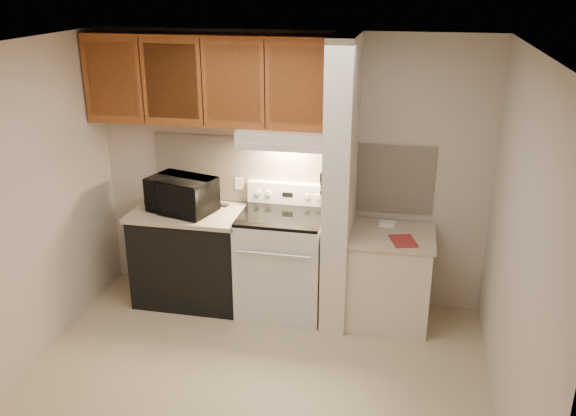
# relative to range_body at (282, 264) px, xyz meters

# --- Properties ---
(floor) EXTENTS (3.60, 3.60, 0.00)m
(floor) POSITION_rel_range_body_xyz_m (0.00, -1.16, -0.46)
(floor) COLOR #C3B28C
(floor) RESTS_ON ground
(ceiling) EXTENTS (3.60, 3.60, 0.00)m
(ceiling) POSITION_rel_range_body_xyz_m (0.00, -1.16, 2.04)
(ceiling) COLOR white
(ceiling) RESTS_ON wall_back
(wall_back) EXTENTS (3.60, 2.50, 0.02)m
(wall_back) POSITION_rel_range_body_xyz_m (0.00, 0.34, 0.79)
(wall_back) COLOR beige
(wall_back) RESTS_ON floor
(wall_left) EXTENTS (0.02, 3.00, 2.50)m
(wall_left) POSITION_rel_range_body_xyz_m (-1.80, -1.16, 0.79)
(wall_left) COLOR beige
(wall_left) RESTS_ON floor
(wall_right) EXTENTS (0.02, 3.00, 2.50)m
(wall_right) POSITION_rel_range_body_xyz_m (1.80, -1.16, 0.79)
(wall_right) COLOR beige
(wall_right) RESTS_ON floor
(backsplash) EXTENTS (2.60, 0.02, 0.63)m
(backsplash) POSITION_rel_range_body_xyz_m (0.00, 0.33, 0.78)
(backsplash) COLOR beige
(backsplash) RESTS_ON wall_back
(range_body) EXTENTS (0.76, 0.65, 0.92)m
(range_body) POSITION_rel_range_body_xyz_m (0.00, 0.00, 0.00)
(range_body) COLOR silver
(range_body) RESTS_ON floor
(oven_window) EXTENTS (0.50, 0.01, 0.30)m
(oven_window) POSITION_rel_range_body_xyz_m (0.00, -0.32, 0.04)
(oven_window) COLOR black
(oven_window) RESTS_ON range_body
(oven_handle) EXTENTS (0.65, 0.02, 0.02)m
(oven_handle) POSITION_rel_range_body_xyz_m (0.00, -0.35, 0.26)
(oven_handle) COLOR silver
(oven_handle) RESTS_ON range_body
(cooktop) EXTENTS (0.74, 0.64, 0.03)m
(cooktop) POSITION_rel_range_body_xyz_m (0.00, 0.00, 0.48)
(cooktop) COLOR black
(cooktop) RESTS_ON range_body
(range_backguard) EXTENTS (0.76, 0.08, 0.20)m
(range_backguard) POSITION_rel_range_body_xyz_m (0.00, 0.28, 0.59)
(range_backguard) COLOR silver
(range_backguard) RESTS_ON range_body
(range_display) EXTENTS (0.10, 0.01, 0.04)m
(range_display) POSITION_rel_range_body_xyz_m (0.00, 0.24, 0.59)
(range_display) COLOR black
(range_display) RESTS_ON range_backguard
(range_knob_left_outer) EXTENTS (0.05, 0.02, 0.05)m
(range_knob_left_outer) POSITION_rel_range_body_xyz_m (-0.28, 0.24, 0.59)
(range_knob_left_outer) COLOR silver
(range_knob_left_outer) RESTS_ON range_backguard
(range_knob_left_inner) EXTENTS (0.05, 0.02, 0.05)m
(range_knob_left_inner) POSITION_rel_range_body_xyz_m (-0.18, 0.24, 0.59)
(range_knob_left_inner) COLOR silver
(range_knob_left_inner) RESTS_ON range_backguard
(range_knob_right_inner) EXTENTS (0.05, 0.02, 0.05)m
(range_knob_right_inner) POSITION_rel_range_body_xyz_m (0.18, 0.24, 0.59)
(range_knob_right_inner) COLOR silver
(range_knob_right_inner) RESTS_ON range_backguard
(range_knob_right_outer) EXTENTS (0.05, 0.02, 0.05)m
(range_knob_right_outer) POSITION_rel_range_body_xyz_m (0.28, 0.24, 0.59)
(range_knob_right_outer) COLOR silver
(range_knob_right_outer) RESTS_ON range_backguard
(dishwasher_front) EXTENTS (1.00, 0.63, 0.87)m
(dishwasher_front) POSITION_rel_range_body_xyz_m (-0.88, 0.01, -0.03)
(dishwasher_front) COLOR black
(dishwasher_front) RESTS_ON floor
(left_countertop) EXTENTS (1.04, 0.67, 0.04)m
(left_countertop) POSITION_rel_range_body_xyz_m (-0.88, 0.01, 0.43)
(left_countertop) COLOR #C5B195
(left_countertop) RESTS_ON dishwasher_front
(spoon_rest) EXTENTS (0.21, 0.10, 0.01)m
(spoon_rest) POSITION_rel_range_body_xyz_m (-0.66, 0.21, 0.46)
(spoon_rest) COLOR black
(spoon_rest) RESTS_ON left_countertop
(teal_jar) EXTENTS (0.11, 0.11, 0.10)m
(teal_jar) POSITION_rel_range_body_xyz_m (-1.23, 0.23, 0.50)
(teal_jar) COLOR #255C54
(teal_jar) RESTS_ON left_countertop
(outlet) EXTENTS (0.08, 0.01, 0.12)m
(outlet) POSITION_rel_range_body_xyz_m (-0.48, 0.32, 0.64)
(outlet) COLOR beige
(outlet) RESTS_ON backsplash
(microwave) EXTENTS (0.66, 0.54, 0.32)m
(microwave) POSITION_rel_range_body_xyz_m (-0.93, -0.01, 0.61)
(microwave) COLOR black
(microwave) RESTS_ON left_countertop
(partition_pillar) EXTENTS (0.22, 0.70, 2.50)m
(partition_pillar) POSITION_rel_range_body_xyz_m (0.51, -0.01, 0.79)
(partition_pillar) COLOR silver
(partition_pillar) RESTS_ON floor
(pillar_trim) EXTENTS (0.01, 0.70, 0.04)m
(pillar_trim) POSITION_rel_range_body_xyz_m (0.39, -0.01, 0.84)
(pillar_trim) COLOR #984E22
(pillar_trim) RESTS_ON partition_pillar
(knife_strip) EXTENTS (0.02, 0.42, 0.04)m
(knife_strip) POSITION_rel_range_body_xyz_m (0.39, -0.06, 0.86)
(knife_strip) COLOR black
(knife_strip) RESTS_ON partition_pillar
(knife_blade_a) EXTENTS (0.01, 0.03, 0.16)m
(knife_blade_a) POSITION_rel_range_body_xyz_m (0.38, -0.22, 0.76)
(knife_blade_a) COLOR silver
(knife_blade_a) RESTS_ON knife_strip
(knife_handle_a) EXTENTS (0.02, 0.02, 0.10)m
(knife_handle_a) POSITION_rel_range_body_xyz_m (0.38, -0.22, 0.91)
(knife_handle_a) COLOR black
(knife_handle_a) RESTS_ON knife_strip
(knife_blade_b) EXTENTS (0.01, 0.04, 0.18)m
(knife_blade_b) POSITION_rel_range_body_xyz_m (0.38, -0.13, 0.75)
(knife_blade_b) COLOR silver
(knife_blade_b) RESTS_ON knife_strip
(knife_handle_b) EXTENTS (0.02, 0.02, 0.10)m
(knife_handle_b) POSITION_rel_range_body_xyz_m (0.38, -0.14, 0.91)
(knife_handle_b) COLOR black
(knife_handle_b) RESTS_ON knife_strip
(knife_blade_c) EXTENTS (0.01, 0.04, 0.20)m
(knife_blade_c) POSITION_rel_range_body_xyz_m (0.38, -0.05, 0.74)
(knife_blade_c) COLOR silver
(knife_blade_c) RESTS_ON knife_strip
(knife_handle_c) EXTENTS (0.02, 0.02, 0.10)m
(knife_handle_c) POSITION_rel_range_body_xyz_m (0.38, -0.07, 0.91)
(knife_handle_c) COLOR black
(knife_handle_c) RESTS_ON knife_strip
(knife_blade_d) EXTENTS (0.01, 0.04, 0.16)m
(knife_blade_d) POSITION_rel_range_body_xyz_m (0.38, 0.04, 0.76)
(knife_blade_d) COLOR silver
(knife_blade_d) RESTS_ON knife_strip
(knife_handle_d) EXTENTS (0.02, 0.02, 0.10)m
(knife_handle_d) POSITION_rel_range_body_xyz_m (0.38, 0.02, 0.91)
(knife_handle_d) COLOR black
(knife_handle_d) RESTS_ON knife_strip
(knife_blade_e) EXTENTS (0.01, 0.04, 0.18)m
(knife_blade_e) POSITION_rel_range_body_xyz_m (0.38, 0.10, 0.75)
(knife_blade_e) COLOR silver
(knife_blade_e) RESTS_ON knife_strip
(knife_handle_e) EXTENTS (0.02, 0.02, 0.10)m
(knife_handle_e) POSITION_rel_range_body_xyz_m (0.38, 0.12, 0.91)
(knife_handle_e) COLOR black
(knife_handle_e) RESTS_ON knife_strip
(oven_mitt) EXTENTS (0.03, 0.09, 0.22)m
(oven_mitt) POSITION_rel_range_body_xyz_m (0.38, 0.17, 0.71)
(oven_mitt) COLOR slate
(oven_mitt) RESTS_ON partition_pillar
(right_cab_base) EXTENTS (0.70, 0.60, 0.81)m
(right_cab_base) POSITION_rel_range_body_xyz_m (0.97, -0.01, -0.06)
(right_cab_base) COLOR beige
(right_cab_base) RESTS_ON floor
(right_countertop) EXTENTS (0.74, 0.64, 0.04)m
(right_countertop) POSITION_rel_range_body_xyz_m (0.97, -0.01, 0.37)
(right_countertop) COLOR #C5B195
(right_countertop) RESTS_ON right_cab_base
(red_folder) EXTENTS (0.26, 0.31, 0.01)m
(red_folder) POSITION_rel_range_body_xyz_m (1.07, -0.16, 0.39)
(red_folder) COLOR maroon
(red_folder) RESTS_ON right_countertop
(white_box) EXTENTS (0.15, 0.10, 0.04)m
(white_box) POSITION_rel_range_body_xyz_m (0.92, 0.16, 0.41)
(white_box) COLOR white
(white_box) RESTS_ON right_countertop
(range_hood) EXTENTS (0.78, 0.44, 0.15)m
(range_hood) POSITION_rel_range_body_xyz_m (0.00, 0.12, 1.17)
(range_hood) COLOR beige
(range_hood) RESTS_ON upper_cabinets
(hood_lip) EXTENTS (0.78, 0.04, 0.06)m
(hood_lip) POSITION_rel_range_body_xyz_m (0.00, -0.08, 1.12)
(hood_lip) COLOR beige
(hood_lip) RESTS_ON range_hood
(upper_cabinets) EXTENTS (2.18, 0.33, 0.77)m
(upper_cabinets) POSITION_rel_range_body_xyz_m (-0.69, 0.17, 1.62)
(upper_cabinets) COLOR #984E22
(upper_cabinets) RESTS_ON wall_back
(cab_door_a) EXTENTS (0.46, 0.01, 0.63)m
(cab_door_a) POSITION_rel_range_body_xyz_m (-1.51, 0.01, 1.62)
(cab_door_a) COLOR #984E22
(cab_door_a) RESTS_ON upper_cabinets
(cab_gap_a) EXTENTS (0.01, 0.01, 0.73)m
(cab_gap_a) POSITION_rel_range_body_xyz_m (-1.23, 0.01, 1.62)
(cab_gap_a) COLOR black
(cab_gap_a) RESTS_ON upper_cabinets
(cab_door_b) EXTENTS (0.46, 0.01, 0.63)m
(cab_door_b) POSITION_rel_range_body_xyz_m (-0.96, 0.01, 1.62)
(cab_door_b) COLOR #984E22
(cab_door_b) RESTS_ON upper_cabinets
(cab_gap_b) EXTENTS (0.01, 0.01, 0.73)m
(cab_gap_b) POSITION_rel_range_body_xyz_m (-0.69, 0.01, 1.62)
(cab_gap_b) COLOR black
(cab_gap_b) RESTS_ON upper_cabinets
(cab_door_c) EXTENTS (0.46, 0.01, 0.63)m
(cab_door_c) POSITION_rel_range_body_xyz_m (-0.42, 0.01, 1.62)
(cab_door_c) COLOR #984E22
(cab_door_c) RESTS_ON upper_cabinets
(cab_gap_c) EXTENTS (0.01, 0.01, 0.73)m
(cab_gap_c) POSITION_rel_range_body_xyz_m (-0.14, 0.01, 1.62)
(cab_gap_c) COLOR black
(cab_gap_c) RESTS_ON upper_cabinets
(cab_door_d) EXTENTS (0.46, 0.01, 0.63)m
(cab_door_d) POSITION_rel_range_body_xyz_m (0.13, 0.01, 1.62)
(cab_door_d) COLOR #984E22
(cab_door_d) RESTS_ON upper_cabinets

